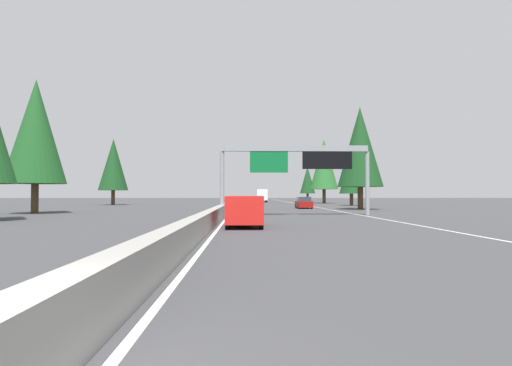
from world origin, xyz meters
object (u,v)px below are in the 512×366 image
at_px(sedan_mid_center, 260,198).
at_px(conifer_left_near, 36,131).
at_px(sedan_mid_left, 304,203).
at_px(box_truck_far_center, 262,195).
at_px(sign_gantry_overhead, 297,160).
at_px(sedan_near_right, 249,207).
at_px(conifer_right_far, 324,164).
at_px(conifer_right_distant, 308,180).
at_px(minivan_far_right, 244,209).
at_px(conifer_right_mid, 351,173).
at_px(conifer_right_near, 360,147).
at_px(conifer_left_mid, 113,165).

bearing_deg(sedan_mid_center, conifer_left_near, 163.25).
xyz_separation_m(sedan_mid_left, box_truck_far_center, (45.92, 3.66, 0.93)).
bearing_deg(sign_gantry_overhead, sedan_near_right, 58.26).
bearing_deg(box_truck_far_center, sedan_mid_left, -175.45).
distance_m(conifer_right_far, conifer_right_distant, 29.31).
bearing_deg(conifer_right_far, minivan_far_right, 166.08).
bearing_deg(conifer_right_mid, conifer_right_far, 3.58).
xyz_separation_m(sedan_near_right, conifer_right_near, (12.37, -13.29, 6.73)).
height_order(conifer_right_far, conifer_left_near, conifer_right_far).
xyz_separation_m(minivan_far_right, sedan_mid_center, (96.44, -3.98, -0.27)).
xyz_separation_m(box_truck_far_center, conifer_right_far, (-13.33, -12.09, 6.21)).
bearing_deg(minivan_far_right, sedan_mid_left, -13.32).
distance_m(sedan_mid_center, box_truck_far_center, 18.99).
xyz_separation_m(conifer_right_far, conifer_left_mid, (-12.72, 38.33, -0.96)).
xyz_separation_m(sedan_near_right, conifer_left_mid, (36.08, 22.84, 6.17)).
height_order(box_truck_far_center, conifer_right_distant, conifer_right_distant).
bearing_deg(conifer_left_mid, sedan_near_right, -147.66).
height_order(conifer_right_mid, conifer_left_mid, conifer_left_mid).
bearing_deg(conifer_left_near, conifer_left_mid, 4.59).
relative_size(sedan_mid_center, conifer_right_mid, 0.51).
bearing_deg(sedan_near_right, sign_gantry_overhead, -121.74).
xyz_separation_m(conifer_right_distant, conifer_left_near, (-75.70, 36.43, 2.09)).
bearing_deg(conifer_left_mid, minivan_far_right, -156.43).
xyz_separation_m(conifer_right_mid, conifer_left_mid, (5.44, 39.47, 1.58)).
bearing_deg(sedan_near_right, conifer_right_near, -47.04).
bearing_deg(sedan_mid_center, sedan_mid_left, -176.92).
bearing_deg(minivan_far_right, conifer_right_near, -26.30).
relative_size(sedan_mid_center, conifer_left_mid, 0.39).
xyz_separation_m(sedan_near_right, sedan_mid_left, (16.20, -7.06, 0.00)).
xyz_separation_m(minivan_far_right, conifer_right_distant, (93.36, -16.70, 4.68)).
distance_m(sign_gantry_overhead, conifer_right_mid, 35.44).
distance_m(box_truck_far_center, conifer_right_far, 19.04).
xyz_separation_m(sedan_mid_left, conifer_left_mid, (19.87, 29.90, 6.17)).
height_order(conifer_right_mid, conifer_right_distant, conifer_right_distant).
relative_size(sign_gantry_overhead, conifer_left_near, 1.00).
bearing_deg(sign_gantry_overhead, conifer_left_near, 78.75).
height_order(sedan_mid_center, conifer_right_mid, conifer_right_mid).
height_order(conifer_right_far, conifer_left_mid, conifer_right_far).
bearing_deg(conifer_right_mid, minivan_far_right, 159.67).
height_order(sedan_mid_center, conifer_left_mid, conifer_left_mid).
bearing_deg(conifer_left_mid, conifer_right_far, -71.65).
bearing_deg(conifer_right_near, sedan_mid_left, 58.39).
xyz_separation_m(box_truck_far_center, conifer_right_near, (-49.76, -9.89, 5.80)).
xyz_separation_m(conifer_right_far, conifer_right_distant, (29.22, -0.80, -2.19)).
bearing_deg(conifer_right_near, box_truck_far_center, 11.24).
bearing_deg(conifer_left_near, conifer_right_far, -37.47).
bearing_deg(sedan_mid_center, conifer_right_near, -171.95).
height_order(box_truck_far_center, conifer_right_far, conifer_right_far).
relative_size(sedan_mid_left, conifer_right_far, 0.34).
relative_size(sedan_mid_left, conifer_right_near, 0.36).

